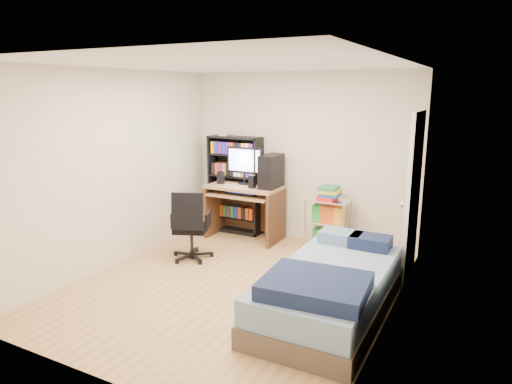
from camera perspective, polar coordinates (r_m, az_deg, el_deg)
The scene contains 7 objects.
room at distance 5.05m, azimuth -2.95°, elevation 1.38°, with size 3.58×4.08×2.58m.
media_shelf at distance 7.21m, azimuth -2.61°, elevation 1.05°, with size 0.86×0.29×1.60m.
computer_desk at distance 6.89m, azimuth -0.41°, elevation 0.20°, with size 1.10×0.64×1.39m.
office_chair at distance 6.19m, azimuth -8.14°, elevation -5.68°, with size 0.74×0.74×0.95m.
wire_cart at distance 6.47m, azimuth 9.06°, elevation -2.17°, with size 0.57×0.42×0.92m.
bed at distance 4.77m, azimuth 9.20°, elevation -11.87°, with size 1.07×2.14×0.61m.
door at distance 5.80m, azimuth 19.04°, elevation -0.36°, with size 0.12×0.80×2.00m.
Camera 1 is at (2.52, -4.27, 2.24)m, focal length 32.00 mm.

